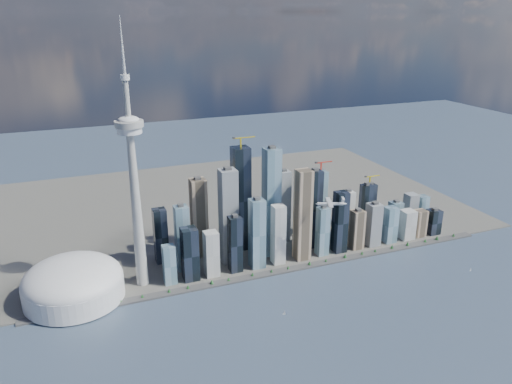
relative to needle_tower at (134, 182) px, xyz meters
name	(u,v)px	position (x,y,z in m)	size (l,w,h in m)	color
ground	(335,334)	(300.00, -310.00, -235.84)	(4000.00, 4000.00, 0.00)	#2D3D4F
seawall	(280,271)	(300.00, -60.00, -233.84)	(1100.00, 22.00, 4.00)	#383838
land	(220,205)	(300.00, 390.00, -234.34)	(1400.00, 900.00, 3.00)	#4C4C47
shoreline_trees	(280,269)	(300.00, -60.00, -227.06)	(960.53, 7.20, 8.80)	#3F2D1E
skyscraper_cluster	(288,219)	(359.61, 26.81, -146.78)	(736.00, 142.00, 285.12)	black
needle_tower	(134,182)	(0.00, 0.00, 0.00)	(56.00, 56.00, 550.50)	#9D9C98
dome_stadium	(73,283)	(-140.00, -10.00, -196.40)	(200.00, 200.00, 86.00)	white
airplane	(331,203)	(404.54, -92.79, -70.68)	(66.71, 59.75, 16.85)	silver
sailboat_west	(284,313)	(238.87, -217.41, -232.91)	(6.41, 3.81, 9.12)	silver
sailboat_east	(471,269)	(710.24, -213.79, -233.12)	(5.94, 3.64, 8.49)	silver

